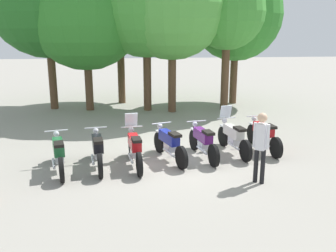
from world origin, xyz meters
name	(u,v)px	position (x,y,z in m)	size (l,w,h in m)	color
ground_plane	(170,160)	(0.00, 0.00, 0.00)	(80.00, 80.00, 0.00)	gray
motorcycle_0	(59,153)	(-3.02, -0.51, 0.50)	(0.75, 2.15, 0.99)	black
motorcycle_1	(98,149)	(-2.01, -0.31, 0.50)	(0.62, 2.18, 0.99)	black
motorcycle_2	(135,148)	(-1.01, -0.30, 0.52)	(0.62, 2.19, 1.37)	black
motorcycle_3	(169,143)	(-0.01, 0.06, 0.50)	(0.87, 2.11, 0.99)	black
motorcycle_4	(203,141)	(0.99, 0.17, 0.50)	(0.66, 2.17, 0.99)	black
motorcycle_5	(233,137)	(1.99, 0.49, 0.52)	(0.65, 2.17, 1.37)	black
motorcycle_6	(263,135)	(3.00, 0.66, 0.50)	(0.62, 2.18, 0.99)	black
person_0	(261,142)	(2.00, -1.84, 1.04)	(0.36, 0.33, 1.77)	black
tree_1	(85,11)	(-2.96, 7.40, 4.46)	(5.23, 5.23, 7.08)	brown
tree_2	(119,2)	(-1.49, 9.02, 4.95)	(4.72, 4.72, 7.32)	brown
tree_3	(146,1)	(-0.27, 7.06, 4.87)	(4.92, 4.92, 7.34)	brown
tree_4	(172,5)	(0.83, 6.63, 4.69)	(4.72, 4.72, 7.06)	brown
tree_5	(227,12)	(3.30, 6.75, 4.40)	(3.36, 3.36, 6.11)	brown
tree_6	(236,15)	(4.15, 8.31, 4.37)	(4.47, 4.47, 6.61)	brown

